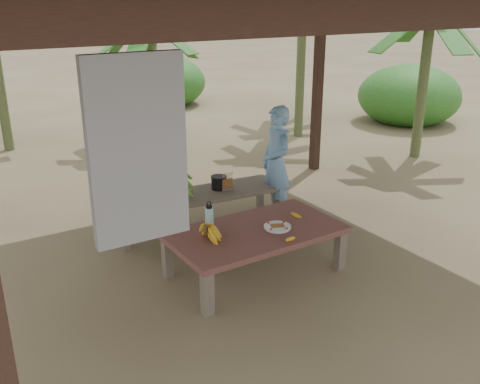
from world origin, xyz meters
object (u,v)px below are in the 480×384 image
water_flask (209,218)px  ripe_banana_bunch (206,233)px  woman (276,163)px  work_table (255,235)px  bench (199,198)px  cooking_pot (219,183)px  plate (277,227)px

water_flask → ripe_banana_bunch: bearing=-127.2°
ripe_banana_bunch → woman: 2.02m
work_table → bench: 1.40m
cooking_pot → water_flask: bearing=-123.8°
bench → plate: bearing=-80.3°
plate → ripe_banana_bunch: bearing=170.0°
ripe_banana_bunch → water_flask: 0.26m
water_flask → cooking_pot: (0.78, 1.17, -0.10)m
ripe_banana_bunch → cooking_pot: 1.67m
cooking_pot → bench: bearing=-177.2°
plate → water_flask: (-0.62, 0.34, 0.12)m
plate → woman: size_ratio=0.19×
ripe_banana_bunch → plate: 0.79m
ripe_banana_bunch → woman: bearing=34.1°
bench → water_flask: bearing=-108.3°
ripe_banana_bunch → woman: size_ratio=0.20×
bench → woman: bearing=-8.4°
water_flask → cooking_pot: bearing=56.2°
plate → woman: (0.89, 1.27, 0.23)m
plate → cooking_pot: size_ratio=1.47×
ripe_banana_bunch → cooking_pot: ripe_banana_bunch is taller
bench → woman: 1.12m
water_flask → cooking_pot: size_ratio=1.66×
plate → woman: woman is taller
bench → cooking_pot: cooking_pot is taller
ripe_banana_bunch → cooking_pot: (0.94, 1.38, -0.06)m
bench → plate: 1.51m
work_table → ripe_banana_bunch: bearing=175.6°
work_table → water_flask: bearing=148.8°
work_table → water_flask: 0.52m
cooking_pot → work_table: bearing=-104.7°
work_table → plate: size_ratio=6.35×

